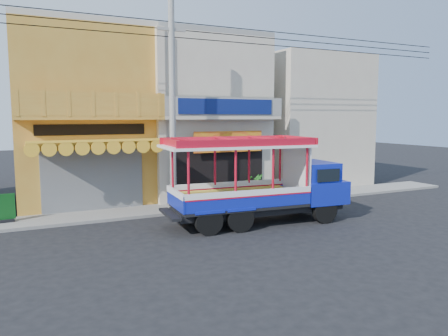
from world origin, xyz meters
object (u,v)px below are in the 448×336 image
at_px(green_sign, 5,210).
at_px(potted_plant_a, 245,187).
at_px(utility_pole, 176,94).
at_px(potted_plant_c, 258,185).
at_px(songthaew_truck, 270,182).

xyz_separation_m(green_sign, potted_plant_a, (10.51, 0.41, 0.07)).
xyz_separation_m(utility_pole, potted_plant_c, (4.77, 1.40, -4.36)).
distance_m(green_sign, potted_plant_c, 11.34).
relative_size(green_sign, potted_plant_a, 1.04).
bearing_deg(songthaew_truck, green_sign, 157.04).
height_order(green_sign, potted_plant_a, green_sign).
height_order(utility_pole, green_sign, utility_pole).
bearing_deg(potted_plant_a, utility_pole, 136.32).
height_order(green_sign, potted_plant_c, potted_plant_c).
distance_m(potted_plant_a, potted_plant_c, 0.82).
bearing_deg(green_sign, utility_pole, -7.52).
bearing_deg(potted_plant_c, green_sign, -85.78).
bearing_deg(songthaew_truck, potted_plant_a, 73.94).
distance_m(utility_pole, green_sign, 7.97).
relative_size(green_sign, potted_plant_c, 0.98).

